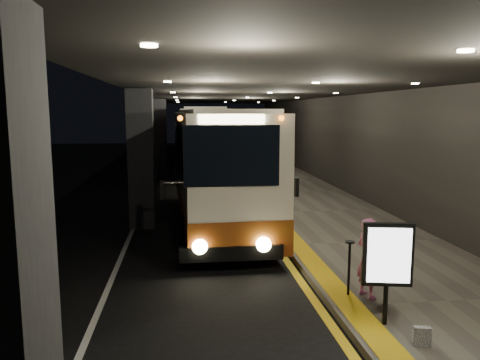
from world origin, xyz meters
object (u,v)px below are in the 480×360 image
passenger_boarding (368,258)px  coach_third (195,135)px  bag_polka (422,336)px  info_sign (388,257)px  coach_second (203,141)px  stanchion_post (349,269)px  coach_main (214,169)px

passenger_boarding → coach_third: bearing=-16.7°
bag_polka → info_sign: size_ratio=0.17×
info_sign → bag_polka: bearing=-60.2°
coach_third → coach_second: bearing=-85.1°
coach_second → stanchion_post: size_ratio=11.43×
coach_main → info_sign: 9.10m
stanchion_post → coach_main: bearing=105.6°
coach_main → info_sign: coach_main is taller
passenger_boarding → info_sign: bearing=151.2°
coach_third → info_sign: coach_third is taller
coach_third → stanchion_post: size_ratio=10.66×
passenger_boarding → info_sign: 1.25m
coach_third → bag_polka: size_ratio=37.44×
info_sign → stanchion_post: (-0.17, 1.28, -0.64)m
coach_second → passenger_boarding: bearing=-82.9°
coach_main → passenger_boarding: size_ratio=7.56×
coach_third → bag_polka: (2.53, -34.84, -1.40)m
coach_second → stanchion_post: (1.90, -21.06, -1.16)m
bag_polka → stanchion_post: 2.13m
bag_polka → info_sign: bearing=108.1°
coach_second → coach_third: coach_second is taller
coach_second → passenger_boarding: (2.23, -21.17, -0.91)m
coach_second → passenger_boarding: 21.31m
passenger_boarding → bag_polka: 2.05m
coach_main → coach_third: coach_main is taller
coach_main → coach_second: (0.20, 13.55, 0.09)m
coach_main → info_sign: size_ratio=6.75×
coach_main → passenger_boarding: 8.04m
passenger_boarding → stanchion_post: bearing=51.7°
coach_third → bag_polka: coach_third is taller
coach_main → stanchion_post: 7.88m
passenger_boarding → stanchion_post: passenger_boarding is taller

